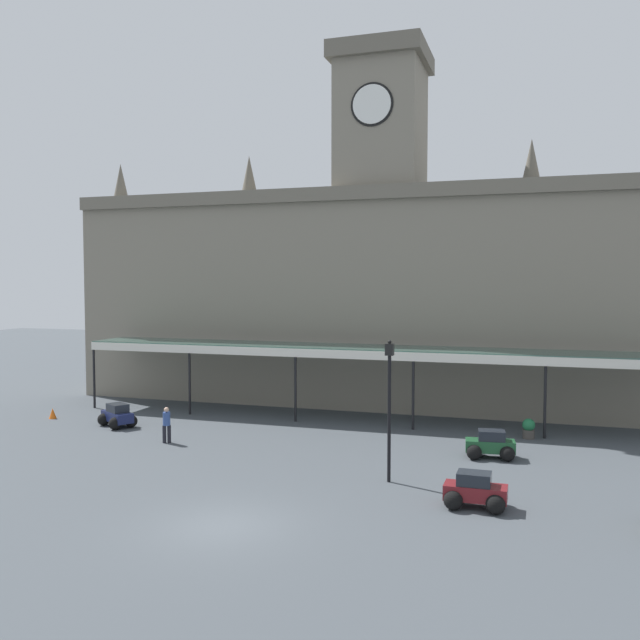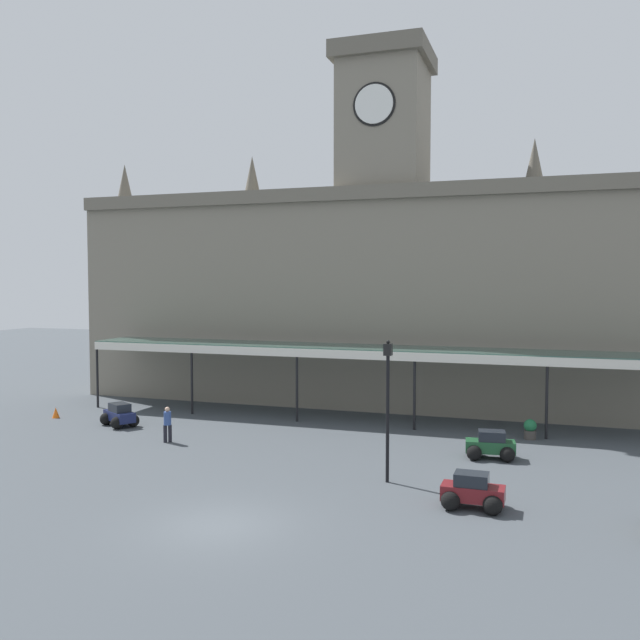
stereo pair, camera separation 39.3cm
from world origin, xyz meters
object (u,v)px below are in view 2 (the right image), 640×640
(car_navy_sedan, at_px, (120,416))
(planter_near_kerb, at_px, (530,429))
(pedestrian_near_entrance, at_px, (167,423))
(traffic_cone, at_px, (56,413))
(car_green_sedan, at_px, (490,447))
(victorian_lamppost, at_px, (388,395))
(car_maroon_sedan, at_px, (473,493))

(car_navy_sedan, xyz_separation_m, planter_near_kerb, (20.30, 3.71, -0.01))
(car_navy_sedan, xyz_separation_m, pedestrian_near_entrance, (4.28, -2.35, 0.41))
(car_navy_sedan, relative_size, traffic_cone, 3.93)
(car_green_sedan, bearing_deg, victorian_lamppost, -125.82)
(car_maroon_sedan, height_order, planter_near_kerb, car_maroon_sedan)
(victorian_lamppost, bearing_deg, car_navy_sedan, 161.32)
(car_maroon_sedan, relative_size, car_navy_sedan, 0.91)
(victorian_lamppost, distance_m, planter_near_kerb, 10.55)
(traffic_cone, bearing_deg, pedestrian_near_entrance, -18.69)
(car_green_sedan, bearing_deg, car_navy_sedan, 178.43)
(car_maroon_sedan, height_order, traffic_cone, car_maroon_sedan)
(pedestrian_near_entrance, distance_m, traffic_cone, 9.37)
(car_maroon_sedan, bearing_deg, car_green_sedan, 89.53)
(car_navy_sedan, xyz_separation_m, victorian_lamppost, (15.41, -5.21, 2.78))
(car_green_sedan, height_order, planter_near_kerb, car_green_sedan)
(pedestrian_near_entrance, height_order, victorian_lamppost, victorian_lamppost)
(car_maroon_sedan, xyz_separation_m, car_green_sedan, (0.06, 6.67, 0.00))
(car_maroon_sedan, distance_m, pedestrian_near_entrance, 15.26)
(planter_near_kerb, bearing_deg, car_maroon_sedan, -98.15)
(car_green_sedan, bearing_deg, traffic_cone, 177.15)
(car_navy_sedan, distance_m, car_green_sedan, 18.81)
(pedestrian_near_entrance, bearing_deg, car_green_sedan, 7.19)
(pedestrian_near_entrance, bearing_deg, car_maroon_sedan, -18.51)
(pedestrian_near_entrance, height_order, planter_near_kerb, pedestrian_near_entrance)
(car_navy_sedan, bearing_deg, pedestrian_near_entrance, -28.72)
(car_green_sedan, relative_size, victorian_lamppost, 0.40)
(car_navy_sedan, height_order, traffic_cone, car_navy_sedan)
(car_maroon_sedan, distance_m, victorian_lamppost, 4.77)
(car_maroon_sedan, bearing_deg, pedestrian_near_entrance, 161.49)
(traffic_cone, xyz_separation_m, planter_near_kerb, (24.88, 3.06, 0.20))
(car_navy_sedan, relative_size, planter_near_kerb, 2.34)
(car_maroon_sedan, distance_m, planter_near_kerb, 11.01)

